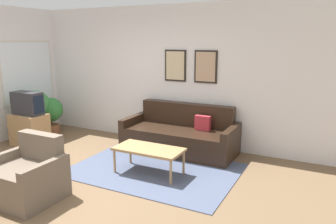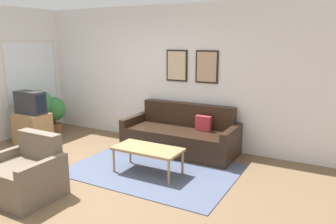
{
  "view_description": "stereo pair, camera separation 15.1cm",
  "coord_description": "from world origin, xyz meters",
  "px_view_note": "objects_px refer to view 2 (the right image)",
  "views": [
    {
      "loc": [
        3.21,
        -3.26,
        2.04
      ],
      "look_at": [
        0.77,
        1.52,
        0.85
      ],
      "focal_mm": 35.0,
      "sensor_mm": 36.0,
      "label": 1
    },
    {
      "loc": [
        3.34,
        -3.19,
        2.04
      ],
      "look_at": [
        0.77,
        1.52,
        0.85
      ],
      "focal_mm": 35.0,
      "sensor_mm": 36.0,
      "label": 2
    }
  ],
  "objects_px": {
    "potted_plant_tall": "(39,106)",
    "coffee_table": "(148,150)",
    "tv": "(30,103)",
    "armchair": "(26,176)",
    "couch": "(181,136)"
  },
  "relations": [
    {
      "from": "couch",
      "to": "tv",
      "type": "distance_m",
      "value": 3.02
    },
    {
      "from": "armchair",
      "to": "coffee_table",
      "type": "bearing_deg",
      "value": 69.34
    },
    {
      "from": "armchair",
      "to": "couch",
      "type": "bearing_deg",
      "value": 83.75
    },
    {
      "from": "coffee_table",
      "to": "tv",
      "type": "relative_size",
      "value": 1.71
    },
    {
      "from": "tv",
      "to": "armchair",
      "type": "bearing_deg",
      "value": -41.5
    },
    {
      "from": "coffee_table",
      "to": "potted_plant_tall",
      "type": "distance_m",
      "value": 3.3
    },
    {
      "from": "tv",
      "to": "potted_plant_tall",
      "type": "height_order",
      "value": "tv"
    },
    {
      "from": "potted_plant_tall",
      "to": "coffee_table",
      "type": "bearing_deg",
      "value": -12.34
    },
    {
      "from": "couch",
      "to": "potted_plant_tall",
      "type": "height_order",
      "value": "potted_plant_tall"
    },
    {
      "from": "coffee_table",
      "to": "potted_plant_tall",
      "type": "bearing_deg",
      "value": 167.66
    },
    {
      "from": "coffee_table",
      "to": "potted_plant_tall",
      "type": "relative_size",
      "value": 1.08
    },
    {
      "from": "couch",
      "to": "coffee_table",
      "type": "distance_m",
      "value": 1.19
    },
    {
      "from": "couch",
      "to": "tv",
      "type": "xyz_separation_m",
      "value": [
        -2.79,
        -1.01,
        0.54
      ]
    },
    {
      "from": "tv",
      "to": "armchair",
      "type": "height_order",
      "value": "tv"
    },
    {
      "from": "armchair",
      "to": "potted_plant_tall",
      "type": "height_order",
      "value": "potted_plant_tall"
    }
  ]
}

